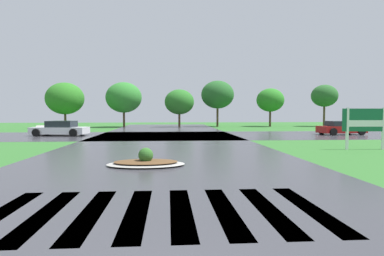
# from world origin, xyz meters

# --- Properties ---
(asphalt_roadway) EXTENTS (11.81, 80.00, 0.01)m
(asphalt_roadway) POSITION_xyz_m (0.00, 10.00, 0.00)
(asphalt_roadway) COLOR #35353A
(asphalt_roadway) RESTS_ON ground
(asphalt_cross_road) EXTENTS (90.00, 10.63, 0.01)m
(asphalt_cross_road) POSITION_xyz_m (0.00, 25.21, 0.00)
(asphalt_cross_road) COLOR #35353A
(asphalt_cross_road) RESTS_ON ground
(crosswalk_stripes) EXTENTS (6.75, 3.53, 0.01)m
(crosswalk_stripes) POSITION_xyz_m (0.00, 3.72, 0.00)
(crosswalk_stripes) COLOR white
(crosswalk_stripes) RESTS_ON ground
(estate_billboard) EXTENTS (2.52, 0.19, 2.25)m
(estate_billboard) POSITION_xyz_m (10.74, 13.99, 1.48)
(estate_billboard) COLOR white
(estate_billboard) RESTS_ON ground
(median_island) EXTENTS (2.93, 1.76, 0.68)m
(median_island) POSITION_xyz_m (-0.65, 9.48, 0.14)
(median_island) COLOR #9E9B93
(median_island) RESTS_ON ground
(car_dark_suv) EXTENTS (4.11, 2.34, 1.21)m
(car_dark_suv) POSITION_xyz_m (15.49, 25.23, 0.58)
(car_dark_suv) COLOR maroon
(car_dark_suv) RESTS_ON ground
(car_blue_compact) EXTENTS (4.75, 2.56, 1.26)m
(car_blue_compact) POSITION_xyz_m (-8.92, 25.67, 0.59)
(car_blue_compact) COLOR silver
(car_blue_compact) RESTS_ON ground
(drainage_pipe_stack) EXTENTS (3.61, 0.86, 0.81)m
(drainage_pipe_stack) POSITION_xyz_m (-9.81, 27.69, 0.40)
(drainage_pipe_stack) COLOR #9E9B93
(drainage_pipe_stack) RESTS_ON ground
(background_treeline) EXTENTS (38.55, 6.90, 6.25)m
(background_treeline) POSITION_xyz_m (1.35, 40.86, 3.86)
(background_treeline) COLOR #4C3823
(background_treeline) RESTS_ON ground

